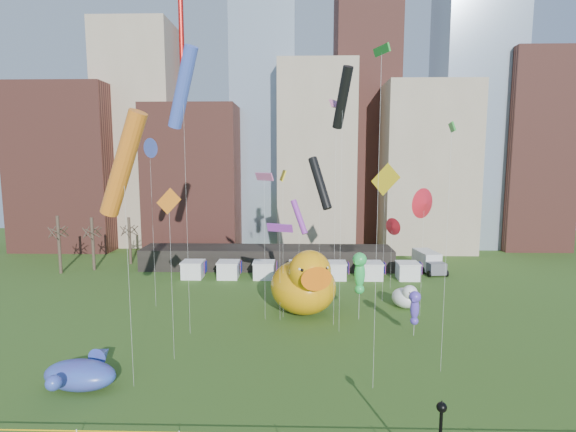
{
  "coord_description": "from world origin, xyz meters",
  "views": [
    {
      "loc": [
        0.87,
        -22.99,
        16.36
      ],
      "look_at": [
        0.0,
        11.13,
        12.0
      ],
      "focal_mm": 27.0,
      "sensor_mm": 36.0,
      "label": 1
    }
  ],
  "objects_px": {
    "box_truck": "(428,261)",
    "whale_inflatable": "(82,373)",
    "big_duck": "(305,283)",
    "small_duck": "(406,297)",
    "seahorse_purple": "(415,305)",
    "seahorse_green": "(360,270)"
  },
  "relations": [
    {
      "from": "seahorse_purple",
      "to": "whale_inflatable",
      "type": "xyz_separation_m",
      "value": [
        -26.58,
        -9.96,
        -1.92
      ]
    },
    {
      "from": "big_duck",
      "to": "whale_inflatable",
      "type": "xyz_separation_m",
      "value": [
        -16.34,
        -15.58,
        -2.29
      ]
    },
    {
      "from": "big_duck",
      "to": "whale_inflatable",
      "type": "height_order",
      "value": "big_duck"
    },
    {
      "from": "whale_inflatable",
      "to": "box_truck",
      "type": "height_order",
      "value": "box_truck"
    },
    {
      "from": "big_duck",
      "to": "small_duck",
      "type": "xyz_separation_m",
      "value": [
        11.33,
        2.19,
        -2.09
      ]
    },
    {
      "from": "small_duck",
      "to": "seahorse_purple",
      "type": "distance_m",
      "value": 8.08
    },
    {
      "from": "box_truck",
      "to": "whale_inflatable",
      "type": "bearing_deg",
      "value": -143.47
    },
    {
      "from": "box_truck",
      "to": "seahorse_green",
      "type": "bearing_deg",
      "value": -130.75
    },
    {
      "from": "whale_inflatable",
      "to": "box_truck",
      "type": "distance_m",
      "value": 49.08
    },
    {
      "from": "big_duck",
      "to": "small_duck",
      "type": "bearing_deg",
      "value": -3.52
    },
    {
      "from": "small_duck",
      "to": "seahorse_green",
      "type": "distance_m",
      "value": 7.82
    },
    {
      "from": "small_duck",
      "to": "box_truck",
      "type": "distance_m",
      "value": 18.16
    },
    {
      "from": "big_duck",
      "to": "whale_inflatable",
      "type": "distance_m",
      "value": 22.7
    },
    {
      "from": "small_duck",
      "to": "box_truck",
      "type": "relative_size",
      "value": 0.57
    },
    {
      "from": "seahorse_purple",
      "to": "seahorse_green",
      "type": "bearing_deg",
      "value": 158.48
    },
    {
      "from": "whale_inflatable",
      "to": "small_duck",
      "type": "bearing_deg",
      "value": 40.2
    },
    {
      "from": "box_truck",
      "to": "big_duck",
      "type": "bearing_deg",
      "value": -142.75
    },
    {
      "from": "small_duck",
      "to": "seahorse_purple",
      "type": "bearing_deg",
      "value": -118.05
    },
    {
      "from": "small_duck",
      "to": "whale_inflatable",
      "type": "height_order",
      "value": "small_duck"
    },
    {
      "from": "small_duck",
      "to": "box_truck",
      "type": "height_order",
      "value": "box_truck"
    },
    {
      "from": "big_duck",
      "to": "seahorse_green",
      "type": "bearing_deg",
      "value": -28.49
    },
    {
      "from": "small_duck",
      "to": "seahorse_green",
      "type": "height_order",
      "value": "seahorse_green"
    }
  ]
}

